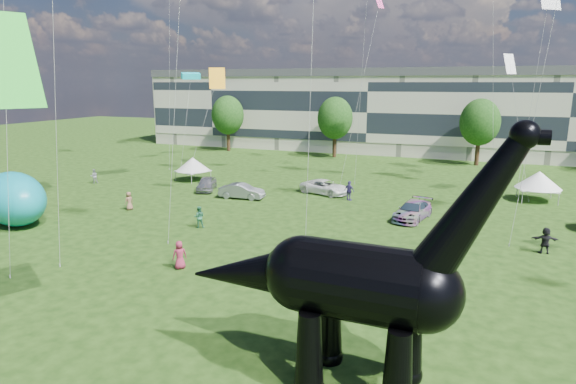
% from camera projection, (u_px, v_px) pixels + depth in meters
% --- Properties ---
extents(ground, '(220.00, 220.00, 0.00)m').
position_uv_depth(ground, '(250.00, 351.00, 20.08)').
color(ground, '#16330C').
rests_on(ground, ground).
extents(terrace_row, '(78.00, 11.00, 12.00)m').
position_uv_depth(terrace_row, '(375.00, 114.00, 77.76)').
color(terrace_row, beige).
rests_on(terrace_row, ground).
extents(tree_far_left, '(5.20, 5.20, 9.44)m').
position_uv_depth(tree_far_left, '(228.00, 112.00, 77.52)').
color(tree_far_left, '#382314').
rests_on(tree_far_left, ground).
extents(tree_mid_left, '(5.20, 5.20, 9.44)m').
position_uv_depth(tree_mid_left, '(335.00, 115.00, 71.00)').
color(tree_mid_left, '#382314').
rests_on(tree_mid_left, ground).
extents(tree_mid_right, '(5.20, 5.20, 9.44)m').
position_uv_depth(tree_mid_right, '(480.00, 118.00, 63.76)').
color(tree_mid_right, '#382314').
rests_on(tree_mid_right, ground).
extents(dinosaur_sculpture, '(12.54, 3.51, 10.29)m').
position_uv_depth(dinosaur_sculpture, '(347.00, 285.00, 17.19)').
color(dinosaur_sculpture, black).
rests_on(dinosaur_sculpture, ground).
extents(car_silver, '(3.05, 4.49, 1.42)m').
position_uv_depth(car_silver, '(207.00, 184.00, 49.77)').
color(car_silver, '#A6A6AB').
rests_on(car_silver, ground).
extents(car_grey, '(4.51, 1.92, 1.45)m').
position_uv_depth(car_grey, '(242.00, 191.00, 46.34)').
color(car_grey, gray).
rests_on(car_grey, ground).
extents(car_white, '(5.52, 3.66, 1.41)m').
position_uv_depth(car_white, '(325.00, 187.00, 48.23)').
color(car_white, white).
rests_on(car_white, ground).
extents(car_dark, '(3.04, 5.40, 1.48)m').
position_uv_depth(car_dark, '(413.00, 211.00, 39.22)').
color(car_dark, '#595960').
rests_on(car_dark, ground).
extents(gazebo_far, '(4.43, 4.43, 2.85)m').
position_uv_depth(gazebo_far, '(539.00, 180.00, 45.10)').
color(gazebo_far, white).
rests_on(gazebo_far, ground).
extents(gazebo_left, '(4.81, 4.81, 2.66)m').
position_uv_depth(gazebo_left, '(193.00, 164.00, 54.63)').
color(gazebo_left, silver).
rests_on(gazebo_left, ground).
extents(inflatable_teal, '(7.77, 6.26, 4.21)m').
position_uv_depth(inflatable_teal, '(14.00, 199.00, 37.44)').
color(inflatable_teal, '#0D90A2').
rests_on(inflatable_teal, ground).
extents(visitors, '(52.88, 43.36, 1.88)m').
position_uv_depth(visitors, '(317.00, 228.00, 34.16)').
color(visitors, '#473579').
rests_on(visitors, ground).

